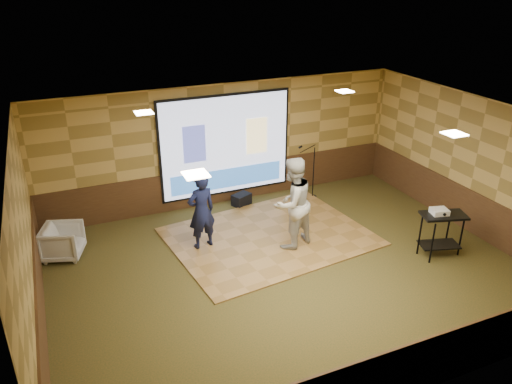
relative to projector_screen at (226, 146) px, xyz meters
name	(u,v)px	position (x,y,z in m)	size (l,w,h in m)	color
ground	(288,270)	(0.00, -3.44, -1.47)	(9.00, 9.00, 0.00)	#2F3719
room_shell	(291,172)	(0.00, -3.44, 0.62)	(9.04, 7.04, 3.02)	tan
wainscot_back	(226,183)	(0.00, 0.04, -1.00)	(9.00, 0.04, 0.95)	#432816
wainscot_front	(405,372)	(0.00, -6.92, -1.00)	(9.00, 0.04, 0.95)	#432816
wainscot_left	(40,306)	(-4.48, -3.44, -1.00)	(0.04, 7.00, 0.95)	#432816
wainscot_right	(466,208)	(4.48, -3.44, -1.00)	(0.04, 7.00, 0.95)	#432816
projector_screen	(226,146)	(0.00, 0.00, 0.00)	(3.32, 0.06, 2.52)	black
downlight_nw	(144,113)	(-2.20, -1.64, 1.50)	(0.32, 0.32, 0.02)	#F8DFBA
downlight_ne	(345,91)	(2.20, -1.64, 1.50)	(0.32, 0.32, 0.02)	#F8DFBA
downlight_sw	(196,174)	(-2.20, -4.94, 1.50)	(0.32, 0.32, 0.02)	#F8DFBA
downlight_se	(454,134)	(2.20, -4.94, 1.50)	(0.32, 0.32, 0.02)	#F8DFBA
dance_floor	(270,236)	(0.21, -2.10, -1.46)	(4.19, 3.20, 0.03)	#A3763C
player_left	(201,211)	(-1.27, -1.93, -0.62)	(0.60, 0.39, 1.65)	#13183B
player_right	(292,203)	(0.47, -2.63, -0.46)	(0.96, 0.75, 1.97)	beige
av_table	(442,227)	(3.12, -4.14, -0.83)	(0.88, 0.47, 0.93)	black
projector	(439,211)	(3.04, -4.08, -0.49)	(0.33, 0.27, 0.11)	white
mic_stand	(311,180)	(2.06, -0.63, -0.98)	(0.57, 0.23, 1.46)	black
banquet_chair	(63,242)	(-4.00, -1.16, -1.13)	(0.74, 0.76, 0.70)	gray
duffel_bag	(242,199)	(0.26, -0.33, -1.33)	(0.46, 0.30, 0.28)	black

